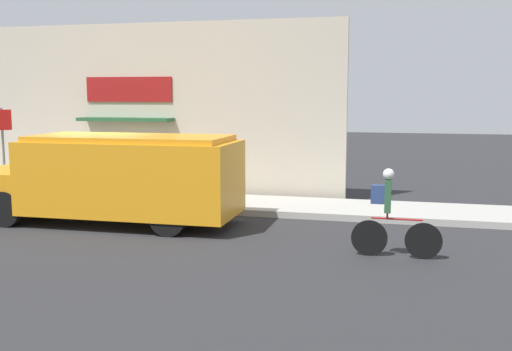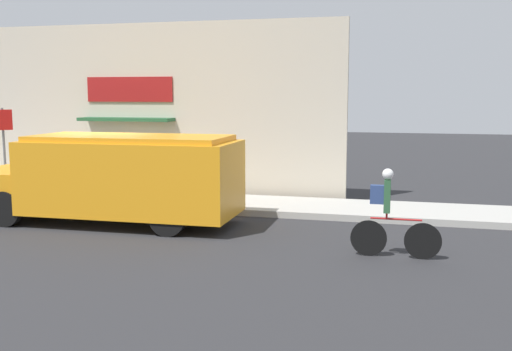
{
  "view_description": "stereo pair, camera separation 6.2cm",
  "coord_description": "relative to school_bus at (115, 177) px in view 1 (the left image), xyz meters",
  "views": [
    {
      "loc": [
        7.86,
        -14.56,
        3.13
      ],
      "look_at": [
        4.24,
        -0.2,
        1.1
      ],
      "focal_mm": 42.0,
      "sensor_mm": 36.0,
      "label": 1
    },
    {
      "loc": [
        7.92,
        -14.54,
        3.13
      ],
      "look_at": [
        4.24,
        -0.2,
        1.1
      ],
      "focal_mm": 42.0,
      "sensor_mm": 36.0,
      "label": 2
    }
  ],
  "objects": [
    {
      "name": "storefront",
      "position": [
        -1.09,
        4.23,
        1.5
      ],
      "size": [
        12.39,
        0.82,
        5.26
      ],
      "color": "beige",
      "rests_on": "ground_plane"
    },
    {
      "name": "ground_plane",
      "position": [
        -1.08,
        1.59,
        -1.13
      ],
      "size": [
        70.0,
        70.0,
        0.0
      ],
      "primitive_type": "plane",
      "color": "#2B2B2D"
    },
    {
      "name": "sidewalk",
      "position": [
        -1.08,
        2.74,
        -1.05
      ],
      "size": [
        28.0,
        2.29,
        0.17
      ],
      "color": "#ADAAA3",
      "rests_on": "ground_plane"
    },
    {
      "name": "stop_sign_post",
      "position": [
        -4.76,
        2.24,
        0.74
      ],
      "size": [
        0.45,
        0.45,
        2.55
      ],
      "color": "slate",
      "rests_on": "sidewalk"
    },
    {
      "name": "school_bus",
      "position": [
        0.0,
        0.0,
        0.0
      ],
      "size": [
        6.66,
        2.6,
        2.15
      ],
      "rotation": [
        0.0,
        0.0,
        0.01
      ],
      "color": "orange",
      "rests_on": "ground_plane"
    },
    {
      "name": "cyclist",
      "position": [
        6.53,
        -1.43,
        -0.31
      ],
      "size": [
        1.72,
        0.21,
        1.72
      ],
      "rotation": [
        0.0,
        0.0,
        0.0
      ],
      "color": "black",
      "rests_on": "ground_plane"
    },
    {
      "name": "trash_bin",
      "position": [
        0.63,
        2.67,
        -0.54
      ],
      "size": [
        0.54,
        0.54,
        0.85
      ],
      "color": "slate",
      "rests_on": "sidewalk"
    }
  ]
}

